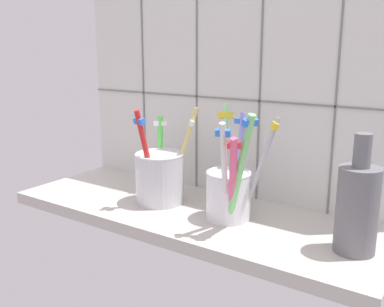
# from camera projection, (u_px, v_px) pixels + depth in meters

# --- Properties ---
(counter_slab) EXTENTS (0.64, 0.22, 0.02)m
(counter_slab) POSITION_uv_depth(u_px,v_px,m) (192.00, 215.00, 0.74)
(counter_slab) COLOR #BCB7AD
(counter_slab) RESTS_ON ground
(tile_wall_back) EXTENTS (0.64, 0.02, 0.45)m
(tile_wall_back) POSITION_uv_depth(u_px,v_px,m) (230.00, 81.00, 0.79)
(tile_wall_back) COLOR silver
(tile_wall_back) RESTS_ON ground
(toothbrush_cup_left) EXTENTS (0.10, 0.10, 0.17)m
(toothbrush_cup_left) POSITION_uv_depth(u_px,v_px,m) (159.00, 176.00, 0.76)
(toothbrush_cup_left) COLOR silver
(toothbrush_cup_left) RESTS_ON counter_slab
(toothbrush_cup_right) EXTENTS (0.13, 0.14, 0.18)m
(toothbrush_cup_right) POSITION_uv_depth(u_px,v_px,m) (230.00, 189.00, 0.69)
(toothbrush_cup_right) COLOR white
(toothbrush_cup_right) RESTS_ON counter_slab
(ceramic_vase) EXTENTS (0.05, 0.05, 0.16)m
(ceramic_vase) POSITION_uv_depth(u_px,v_px,m) (357.00, 207.00, 0.57)
(ceramic_vase) COLOR slate
(ceramic_vase) RESTS_ON counter_slab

